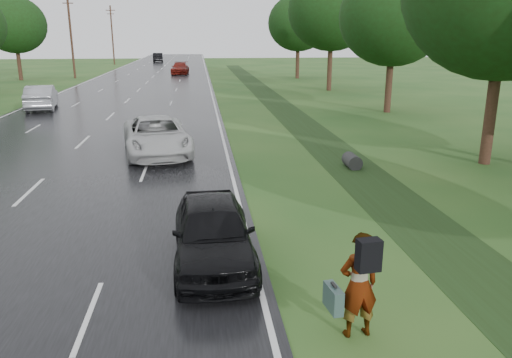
{
  "coord_description": "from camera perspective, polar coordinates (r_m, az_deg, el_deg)",
  "views": [
    {
      "loc": [
        5.64,
        -8.36,
        4.97
      ],
      "look_at": [
        7.07,
        4.29,
        1.3
      ],
      "focal_mm": 35.0,
      "sensor_mm": 36.0,
      "label": 1
    }
  ],
  "objects": [
    {
      "name": "far_car_dark",
      "position": [
        101.3,
        -11.14,
        13.48
      ],
      "size": [
        2.09,
        5.31,
        1.72
      ],
      "primitive_type": "imported",
      "rotation": [
        0.0,
        0.0,
        3.19
      ],
      "color": "black",
      "rests_on": "road"
    },
    {
      "name": "road",
      "position": [
        53.88,
        -12.66,
        10.42
      ],
      "size": [
        14.0,
        180.0,
        0.04
      ],
      "primitive_type": "cube",
      "color": "black",
      "rests_on": "ground"
    },
    {
      "name": "center_line",
      "position": [
        53.88,
        -12.66,
        10.45
      ],
      "size": [
        0.12,
        180.0,
        0.01
      ],
      "primitive_type": "cube",
      "color": "silver",
      "rests_on": "road"
    },
    {
      "name": "tree_west_f",
      "position": [
        64.68,
        -25.91,
        15.57
      ],
      "size": [
        7.0,
        7.0,
        9.29
      ],
      "color": "#3A2217",
      "rests_on": "ground"
    },
    {
      "name": "tree_east_f",
      "position": [
        61.53,
        4.87,
        17.32
      ],
      "size": [
        7.2,
        7.2,
        9.62
      ],
      "color": "#3A2217",
      "rests_on": "ground"
    },
    {
      "name": "drainage_ditch",
      "position": [
        28.13,
        5.69,
        5.89
      ],
      "size": [
        2.2,
        120.0,
        0.56
      ],
      "color": "#1E3013",
      "rests_on": "ground"
    },
    {
      "name": "edge_stripe_east",
      "position": [
        53.6,
        -5.35,
        10.73
      ],
      "size": [
        0.12,
        180.0,
        0.01
      ],
      "primitive_type": "cube",
      "color": "silver",
      "rests_on": "road"
    },
    {
      "name": "silver_sedan",
      "position": [
        37.91,
        -23.32,
        8.57
      ],
      "size": [
        2.59,
        5.27,
        1.66
      ],
      "primitive_type": "imported",
      "rotation": [
        0.0,
        0.0,
        3.31
      ],
      "color": "#9A9CA2",
      "rests_on": "road"
    },
    {
      "name": "utility_pole_far",
      "position": [
        65.07,
        -20.41,
        15.31
      ],
      "size": [
        1.6,
        0.26,
        10.0
      ],
      "color": "#3A2217",
      "rests_on": "ground"
    },
    {
      "name": "tree_east_d",
      "position": [
        47.98,
        8.67,
        18.51
      ],
      "size": [
        8.0,
        8.0,
        10.76
      ],
      "color": "#3A2217",
      "rests_on": "ground"
    },
    {
      "name": "far_car_red",
      "position": [
        68.44,
        -8.67,
        12.41
      ],
      "size": [
        2.41,
        5.41,
        1.54
      ],
      "primitive_type": "imported",
      "rotation": [
        0.0,
        0.0,
        -0.05
      ],
      "color": "maroon",
      "rests_on": "road"
    },
    {
      "name": "tree_east_c",
      "position": [
        34.73,
        15.47,
        17.45
      ],
      "size": [
        7.0,
        7.0,
        9.29
      ],
      "color": "#3A2217",
      "rests_on": "ground"
    },
    {
      "name": "white_pickup",
      "position": [
        21.86,
        -11.29,
        4.85
      ],
      "size": [
        3.51,
        6.04,
        1.58
      ],
      "primitive_type": "imported",
      "rotation": [
        0.0,
        0.0,
        0.16
      ],
      "color": "#B8B8B8",
      "rests_on": "road"
    },
    {
      "name": "dark_sedan",
      "position": [
        11.17,
        -4.94,
        -6.01
      ],
      "size": [
        1.85,
        4.38,
        1.48
      ],
      "primitive_type": "imported",
      "rotation": [
        0.0,
        0.0,
        0.02
      ],
      "color": "black",
      "rests_on": "road"
    },
    {
      "name": "edge_stripe_west",
      "position": [
        55.0,
        -19.77,
        10.01
      ],
      "size": [
        0.12,
        180.0,
        0.01
      ],
      "primitive_type": "cube",
      "color": "silver",
      "rests_on": "road"
    },
    {
      "name": "pedestrian",
      "position": [
        8.68,
        11.56,
        -11.65
      ],
      "size": [
        0.91,
        0.73,
        1.89
      ],
      "rotation": [
        0.0,
        0.0,
        3.27
      ],
      "color": "#A5998C",
      "rests_on": "ground"
    },
    {
      "name": "utility_pole_distant",
      "position": [
        94.53,
        -16.11,
        15.61
      ],
      "size": [
        1.6,
        0.26,
        10.0
      ],
      "color": "#3A2217",
      "rests_on": "ground"
    }
  ]
}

